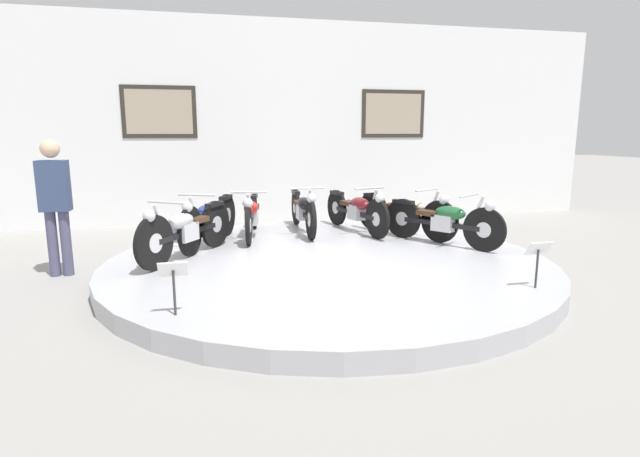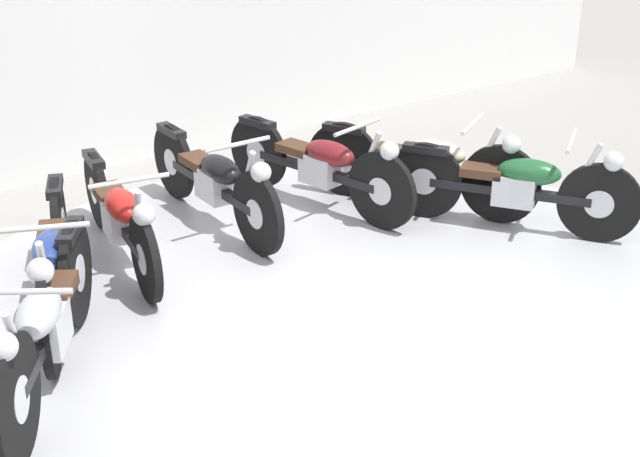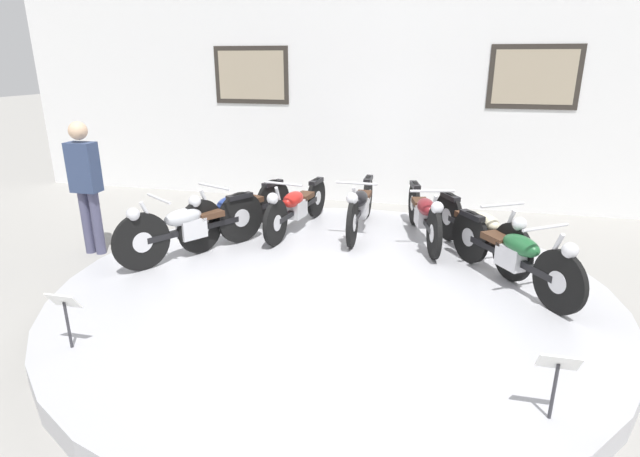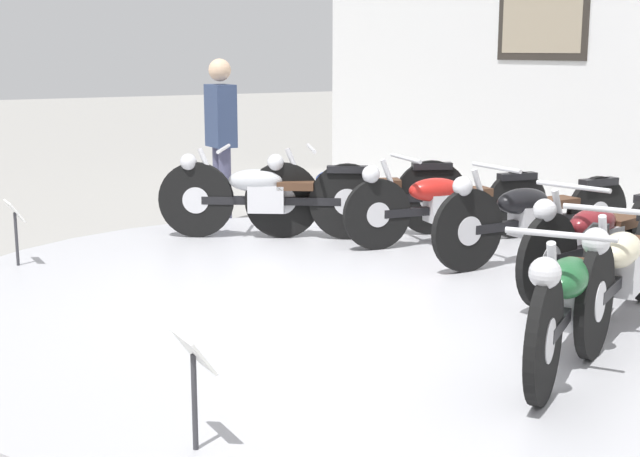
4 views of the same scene
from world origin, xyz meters
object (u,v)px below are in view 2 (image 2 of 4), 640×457
motorcycle_silver (46,322)px  motorcycle_red (120,215)px  motorcycle_cream (424,164)px  motorcycle_green (515,184)px  motorcycle_blue (53,261)px  motorcycle_maroon (321,164)px  motorcycle_black (215,179)px

motorcycle_silver → motorcycle_red: 1.56m
motorcycle_cream → motorcycle_green: motorcycle_cream is taller
motorcycle_silver → motorcycle_blue: same height
motorcycle_silver → motorcycle_blue: size_ratio=0.91×
motorcycle_maroon → motorcycle_cream: motorcycle_cream is taller
motorcycle_silver → motorcycle_maroon: (2.72, 1.23, -0.02)m
motorcycle_red → motorcycle_black: size_ratio=0.97×
motorcycle_maroon → motorcycle_cream: (0.67, -0.51, 0.00)m
motorcycle_black → motorcycle_blue: bearing=-155.8°
motorcycle_red → motorcycle_black: motorcycle_black is taller
motorcycle_blue → motorcycle_maroon: motorcycle_blue is taller
motorcycle_blue → motorcycle_black: size_ratio=0.95×
motorcycle_blue → motorcycle_red: size_ratio=0.98×
motorcycle_black → motorcycle_green: (1.85, -1.41, -0.00)m
motorcycle_black → motorcycle_maroon: (0.88, -0.19, -0.00)m
motorcycle_silver → motorcycle_green: motorcycle_silver is taller
motorcycle_silver → motorcycle_black: bearing=37.4°
motorcycle_blue → motorcycle_cream: size_ratio=1.07×
motorcycle_black → motorcycle_cream: 1.70m
motorcycle_blue → motorcycle_red: (0.67, 0.51, -0.03)m
motorcycle_maroon → motorcycle_green: 1.56m
motorcycle_silver → motorcycle_cream: bearing=11.9°
motorcycle_black → motorcycle_cream: (1.55, -0.70, 0.00)m
motorcycle_silver → motorcycle_green: 3.69m
motorcycle_maroon → motorcycle_green: size_ratio=1.17×
motorcycle_silver → motorcycle_black: size_ratio=0.87×
motorcycle_blue → motorcycle_black: motorcycle_blue is taller
motorcycle_blue → motorcycle_black: bearing=24.2°
motorcycle_blue → motorcycle_maroon: (2.42, 0.51, -0.02)m
motorcycle_maroon → motorcycle_cream: bearing=-37.2°
motorcycle_red → motorcycle_cream: bearing=-11.8°
motorcycle_green → motorcycle_maroon: bearing=128.3°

